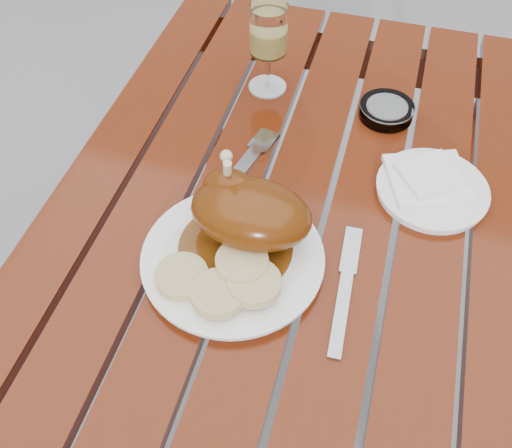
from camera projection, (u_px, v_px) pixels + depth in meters
The scene contains 11 objects.
ground at pixel (279, 384), 1.54m from camera, with size 60.00×60.00×0.00m, color slate.
table at pixel (284, 314), 1.25m from camera, with size 0.80×1.20×0.75m, color #5E220B.
dinner_plate at pixel (233, 259), 0.87m from camera, with size 0.28×0.28×0.02m, color white.
roast_duck at pixel (247, 211), 0.86m from camera, with size 0.20×0.18×0.13m.
bread_dumplings at pixel (224, 279), 0.82m from camera, with size 0.19×0.13×0.03m.
wine_glass at pixel (268, 50), 1.08m from camera, with size 0.08×0.08×0.18m, color #D1BC5F.
side_plate at pixel (432, 190), 0.97m from camera, with size 0.19×0.19×0.02m, color white.
napkin at pixel (428, 179), 0.96m from camera, with size 0.13×0.12×0.01m, color white.
ashtray at pixel (386, 111), 1.09m from camera, with size 0.10×0.10×0.03m, color #B2B7BC.
fork at pixel (239, 172), 1.00m from camera, with size 0.02×0.20×0.01m, color gray.
knife at pixel (343, 298), 0.84m from camera, with size 0.02×0.20×0.01m, color gray.
Camera 1 is at (0.11, -0.63, 1.47)m, focal length 40.00 mm.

